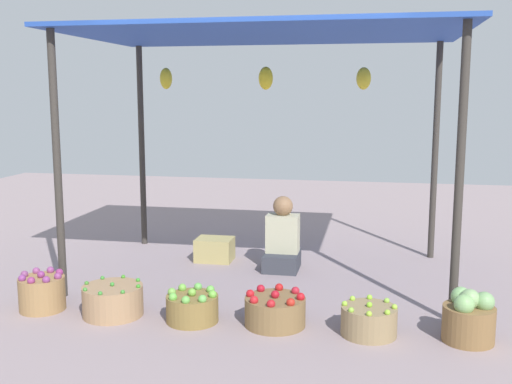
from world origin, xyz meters
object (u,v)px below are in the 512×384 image
object	(u,v)px
basket_cabbages	(469,318)
vendor_person	(282,241)
basket_green_chilies	(113,300)
basket_red_apples	(275,311)
wooden_crate_near_vendor	(215,249)
basket_green_apples	(192,307)
basket_limes	(369,321)
basket_purple_onions	(42,293)

from	to	relation	value
basket_cabbages	vendor_person	bearing A→B (deg)	135.17
basket_green_chilies	basket_red_apples	world-z (taller)	basket_red_apples
basket_cabbages	wooden_crate_near_vendor	world-z (taller)	basket_cabbages
vendor_person	wooden_crate_near_vendor	size ratio (longest dim) A/B	1.95
basket_green_apples	basket_limes	size ratio (longest dim) A/B	0.99
basket_cabbages	wooden_crate_near_vendor	bearing A→B (deg)	143.30
basket_limes	wooden_crate_near_vendor	xyz separation A→B (m)	(-1.71, 1.84, 0.01)
basket_green_chilies	wooden_crate_near_vendor	xyz separation A→B (m)	(0.40, 1.81, -0.00)
vendor_person	basket_green_chilies	bearing A→B (deg)	-126.03
basket_cabbages	wooden_crate_near_vendor	size ratio (longest dim) A/B	1.02
vendor_person	basket_red_apples	xyz separation A→B (m)	(0.18, -1.60, -0.18)
basket_green_apples	wooden_crate_near_vendor	distance (m)	1.84
basket_purple_onions	basket_red_apples	size ratio (longest dim) A/B	0.79
vendor_person	basket_purple_onions	size ratio (longest dim) A/B	2.01
basket_green_chilies	basket_red_apples	size ratio (longest dim) A/B	1.03
basket_limes	basket_cabbages	size ratio (longest dim) A/B	1.06
basket_green_apples	vendor_person	bearing A→B (deg)	73.20
basket_purple_onions	basket_green_chilies	distance (m)	0.65
basket_limes	vendor_person	bearing A→B (deg)	119.06
vendor_person	basket_cabbages	size ratio (longest dim) A/B	1.92
vendor_person	basket_cabbages	bearing A→B (deg)	-44.83
basket_green_apples	basket_cabbages	world-z (taller)	basket_cabbages
basket_green_chilies	basket_cabbages	distance (m)	2.85
basket_purple_onions	basket_green_apples	size ratio (longest dim) A/B	0.91
vendor_person	basket_limes	distance (m)	1.91
basket_green_apples	basket_cabbages	xyz separation A→B (m)	(2.15, -0.00, 0.06)
basket_purple_onions	wooden_crate_near_vendor	xyz separation A→B (m)	(1.06, 1.80, -0.02)
vendor_person	basket_green_chilies	xyz separation A→B (m)	(-1.19, -1.64, -0.17)
vendor_person	wooden_crate_near_vendor	bearing A→B (deg)	167.46
basket_green_chilies	basket_cabbages	xyz separation A→B (m)	(2.85, -0.01, 0.05)
vendor_person	basket_green_chilies	size ratio (longest dim) A/B	1.55
basket_limes	basket_green_chilies	bearing A→B (deg)	179.39
basket_purple_onions	basket_green_apples	bearing A→B (deg)	-0.74
basket_green_apples	basket_limes	xyz separation A→B (m)	(1.42, -0.02, -0.00)
vendor_person	basket_red_apples	size ratio (longest dim) A/B	1.59
vendor_person	wooden_crate_near_vendor	distance (m)	0.83
vendor_person	basket_green_apples	bearing A→B (deg)	-106.80
wooden_crate_near_vendor	basket_cabbages	bearing A→B (deg)	-36.70
basket_green_chilies	wooden_crate_near_vendor	bearing A→B (deg)	77.46
basket_red_apples	wooden_crate_near_vendor	bearing A→B (deg)	118.63
basket_green_chilies	basket_cabbages	size ratio (longest dim) A/B	1.24
basket_green_apples	basket_cabbages	size ratio (longest dim) A/B	1.05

